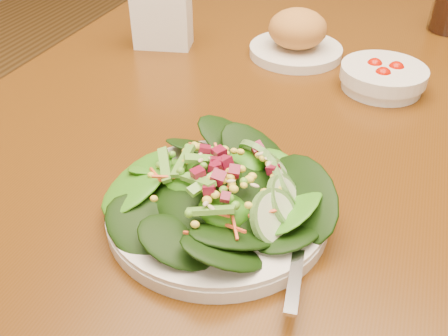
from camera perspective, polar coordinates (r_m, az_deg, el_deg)
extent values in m
cube|color=#4B280C|center=(0.87, 6.58, 8.63)|extent=(0.90, 1.40, 0.04)
cylinder|color=#3E2410|center=(1.69, -1.56, 9.09)|extent=(0.07, 0.07, 0.71)
cube|color=#3E2410|center=(1.91, 13.91, 12.79)|extent=(0.50, 0.50, 0.04)
cylinder|color=#3E2410|center=(2.18, 16.55, 9.36)|extent=(0.04, 0.04, 0.38)
cylinder|color=#3E2410|center=(2.11, 7.77, 9.66)|extent=(0.04, 0.04, 0.38)
cylinder|color=#3E2410|center=(1.90, 18.86, 4.74)|extent=(0.04, 0.04, 0.38)
cylinder|color=#3E2410|center=(1.82, 8.92, 4.94)|extent=(0.04, 0.04, 0.38)
cube|color=#3E2410|center=(1.66, 16.40, 17.43)|extent=(0.35, 0.15, 0.42)
cylinder|color=silver|center=(0.57, -0.71, -4.84)|extent=(0.25, 0.25, 0.02)
ellipsoid|color=black|center=(0.55, -0.73, -2.74)|extent=(0.17, 0.17, 0.04)
cube|color=silver|center=(0.52, 9.26, -8.55)|extent=(0.05, 0.18, 0.01)
cylinder|color=silver|center=(0.95, 8.18, 13.11)|extent=(0.17, 0.17, 0.02)
ellipsoid|color=#B97B34|center=(0.94, 8.41, 15.51)|extent=(0.11, 0.11, 0.07)
cylinder|color=silver|center=(0.86, 17.68, 9.81)|extent=(0.14, 0.14, 0.04)
sphere|color=#B20D00|center=(0.86, 19.03, 10.52)|extent=(0.03, 0.03, 0.03)
sphere|color=#B20D00|center=(0.86, 16.78, 11.01)|extent=(0.03, 0.03, 0.03)
sphere|color=#B20D00|center=(0.84, 17.65, 9.98)|extent=(0.03, 0.03, 0.03)
cube|color=white|center=(0.97, -7.14, 17.42)|extent=(0.11, 0.08, 0.14)
cube|color=white|center=(0.97, -7.19, 18.01)|extent=(0.10, 0.07, 0.12)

